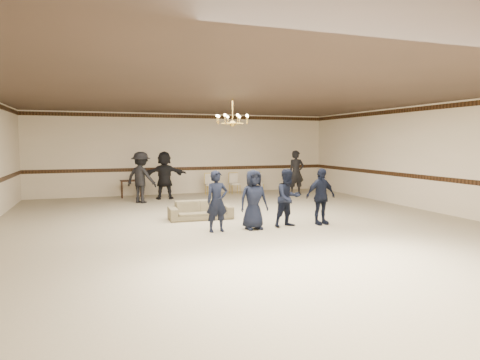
% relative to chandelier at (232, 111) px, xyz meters
% --- Properties ---
extents(room, '(12.01, 14.01, 3.21)m').
position_rel_chandelier_xyz_m(room, '(0.00, -1.00, -1.28)').
color(room, tan).
rests_on(room, ground).
extents(chair_rail, '(12.00, 0.02, 0.14)m').
position_rel_chandelier_xyz_m(chair_rail, '(0.00, 5.99, -1.88)').
color(chair_rail, '#371F10').
rests_on(chair_rail, wall_back).
extents(crown_molding, '(12.00, 0.02, 0.14)m').
position_rel_chandelier_xyz_m(crown_molding, '(0.00, 5.99, 0.21)').
color(crown_molding, '#371F10').
rests_on(crown_molding, wall_back).
extents(chandelier, '(0.94, 0.94, 0.89)m').
position_rel_chandelier_xyz_m(chandelier, '(0.00, 0.00, 0.00)').
color(chandelier, gold).
rests_on(chandelier, ceiling).
extents(boy_a, '(0.55, 0.39, 1.42)m').
position_rel_chandelier_xyz_m(boy_a, '(-0.83, -1.40, -2.17)').
color(boy_a, black).
rests_on(boy_a, floor).
extents(boy_b, '(0.71, 0.47, 1.42)m').
position_rel_chandelier_xyz_m(boy_b, '(0.07, -1.40, -2.17)').
color(boy_b, black).
rests_on(boy_b, floor).
extents(boy_c, '(0.78, 0.65, 1.42)m').
position_rel_chandelier_xyz_m(boy_c, '(0.97, -1.40, -2.17)').
color(boy_c, black).
rests_on(boy_c, floor).
extents(boy_d, '(0.86, 0.42, 1.42)m').
position_rel_chandelier_xyz_m(boy_d, '(1.87, -1.40, -2.17)').
color(boy_d, black).
rests_on(boy_d, floor).
extents(settee, '(1.72, 0.71, 0.50)m').
position_rel_chandelier_xyz_m(settee, '(-0.82, 0.27, -2.63)').
color(settee, '#6D6348').
rests_on(settee, floor).
extents(adult_left, '(1.27, 1.22, 1.74)m').
position_rel_chandelier_xyz_m(adult_left, '(-2.01, 3.89, -2.01)').
color(adult_left, black).
rests_on(adult_left, floor).
extents(adult_mid, '(1.66, 0.71, 1.74)m').
position_rel_chandelier_xyz_m(adult_mid, '(-1.11, 4.59, -2.01)').
color(adult_mid, black).
rests_on(adult_mid, floor).
extents(adult_right, '(0.67, 0.47, 1.74)m').
position_rel_chandelier_xyz_m(adult_right, '(3.99, 4.19, -2.01)').
color(adult_right, black).
rests_on(adult_right, floor).
extents(banquet_chair_left, '(0.41, 0.41, 0.83)m').
position_rel_chandelier_xyz_m(banquet_chair_left, '(0.78, 5.21, -2.46)').
color(banquet_chair_left, beige).
rests_on(banquet_chair_left, floor).
extents(banquet_chair_mid, '(0.41, 0.41, 0.83)m').
position_rel_chandelier_xyz_m(banquet_chair_mid, '(1.78, 5.21, -2.46)').
color(banquet_chair_mid, beige).
rests_on(banquet_chair_mid, floor).
extents(banquet_chair_right, '(0.42, 0.42, 0.83)m').
position_rel_chandelier_xyz_m(banquet_chair_right, '(2.78, 5.21, -2.46)').
color(banquet_chair_right, beige).
rests_on(banquet_chair_right, floor).
extents(console_table, '(0.81, 0.40, 0.66)m').
position_rel_chandelier_xyz_m(console_table, '(-2.22, 5.41, -2.54)').
color(console_table, '#321910').
rests_on(console_table, floor).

